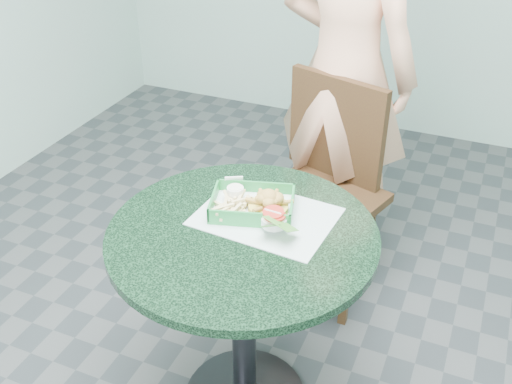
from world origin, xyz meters
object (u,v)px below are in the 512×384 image
at_px(diner_person, 348,28).
at_px(crab_sandwich, 266,209).
at_px(cafe_table, 243,279).
at_px(sauce_ramekin, 240,194).
at_px(food_basket, 252,212).
at_px(dining_chair, 326,174).

height_order(diner_person, crab_sandwich, diner_person).
xyz_separation_m(cafe_table, diner_person, (0.00, 1.08, 0.51)).
bearing_deg(sauce_ramekin, diner_person, 85.04).
relative_size(food_basket, crab_sandwich, 2.03).
height_order(diner_person, food_basket, diner_person).
bearing_deg(food_basket, dining_chair, 86.93).
xyz_separation_m(cafe_table, dining_chair, (0.02, 0.82, -0.05)).
bearing_deg(diner_person, dining_chair, 107.81).
xyz_separation_m(diner_person, sauce_ramekin, (-0.08, -0.93, -0.29)).
height_order(cafe_table, diner_person, diner_person).
relative_size(diner_person, sauce_ramekin, 39.86).
xyz_separation_m(dining_chair, food_basket, (-0.04, -0.71, 0.23)).
height_order(cafe_table, food_basket, food_basket).
relative_size(dining_chair, sauce_ramekin, 16.95).
bearing_deg(crab_sandwich, dining_chair, 91.14).
relative_size(dining_chair, diner_person, 0.43).
height_order(cafe_table, sauce_ramekin, sauce_ramekin).
xyz_separation_m(dining_chair, sauce_ramekin, (-0.10, -0.67, 0.27)).
xyz_separation_m(food_basket, crab_sandwich, (0.05, -0.01, 0.03)).
relative_size(food_basket, sauce_ramekin, 4.72).
distance_m(dining_chair, diner_person, 0.62).
height_order(cafe_table, dining_chair, dining_chair).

